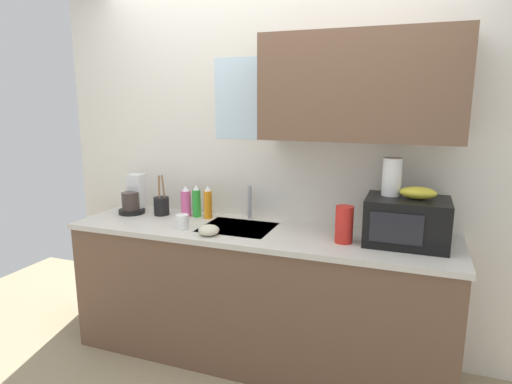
# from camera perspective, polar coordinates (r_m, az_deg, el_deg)

# --- Properties ---
(kitchen_wall_assembly) EXTENTS (3.25, 0.42, 2.50)m
(kitchen_wall_assembly) POSITION_cam_1_polar(r_m,az_deg,el_deg) (2.94, 4.44, 5.19)
(kitchen_wall_assembly) COLOR silver
(kitchen_wall_assembly) RESTS_ON ground
(counter_unit) EXTENTS (2.48, 0.63, 0.90)m
(counter_unit) POSITION_cam_1_polar(r_m,az_deg,el_deg) (2.96, -0.04, -13.23)
(counter_unit) COLOR brown
(counter_unit) RESTS_ON ground
(sink_faucet) EXTENTS (0.03, 0.03, 0.24)m
(sink_faucet) POSITION_cam_1_polar(r_m,az_deg,el_deg) (3.03, -0.83, -1.38)
(sink_faucet) COLOR #B2B5BA
(sink_faucet) RESTS_ON counter_unit
(microwave) EXTENTS (0.46, 0.35, 0.27)m
(microwave) POSITION_cam_1_polar(r_m,az_deg,el_deg) (2.65, 19.13, -3.65)
(microwave) COLOR black
(microwave) RESTS_ON counter_unit
(banana_bunch) EXTENTS (0.20, 0.11, 0.07)m
(banana_bunch) POSITION_cam_1_polar(r_m,az_deg,el_deg) (2.61, 20.49, -0.12)
(banana_bunch) COLOR gold
(banana_bunch) RESTS_ON microwave
(paper_towel_roll) EXTENTS (0.11, 0.11, 0.22)m
(paper_towel_roll) POSITION_cam_1_polar(r_m,az_deg,el_deg) (2.65, 17.37, 1.92)
(paper_towel_roll) COLOR white
(paper_towel_roll) RESTS_ON microwave
(coffee_maker) EXTENTS (0.19, 0.21, 0.28)m
(coffee_maker) POSITION_cam_1_polar(r_m,az_deg,el_deg) (3.33, -15.75, -0.84)
(coffee_maker) COLOR black
(coffee_maker) RESTS_ON counter_unit
(dish_soap_bottle_orange) EXTENTS (0.06, 0.06, 0.23)m
(dish_soap_bottle_orange) POSITION_cam_1_polar(r_m,az_deg,el_deg) (3.07, -6.32, -1.47)
(dish_soap_bottle_orange) COLOR orange
(dish_soap_bottle_orange) RESTS_ON counter_unit
(dish_soap_bottle_green) EXTENTS (0.06, 0.06, 0.23)m
(dish_soap_bottle_green) POSITION_cam_1_polar(r_m,az_deg,el_deg) (3.12, -7.79, -1.29)
(dish_soap_bottle_green) COLOR green
(dish_soap_bottle_green) RESTS_ON counter_unit
(dish_soap_bottle_pink) EXTENTS (0.07, 0.07, 0.22)m
(dish_soap_bottle_pink) POSITION_cam_1_polar(r_m,az_deg,el_deg) (3.15, -9.17, -1.31)
(dish_soap_bottle_pink) COLOR #E55999
(dish_soap_bottle_pink) RESTS_ON counter_unit
(cereal_canister) EXTENTS (0.10, 0.10, 0.22)m
(cereal_canister) POSITION_cam_1_polar(r_m,az_deg,el_deg) (2.58, 11.47, -4.19)
(cereal_canister) COLOR red
(cereal_canister) RESTS_ON counter_unit
(mug_white) EXTENTS (0.08, 0.08, 0.09)m
(mug_white) POSITION_cam_1_polar(r_m,az_deg,el_deg) (2.85, -9.64, -3.87)
(mug_white) COLOR white
(mug_white) RESTS_ON counter_unit
(utensil_crock) EXTENTS (0.11, 0.11, 0.29)m
(utensil_crock) POSITION_cam_1_polar(r_m,az_deg,el_deg) (3.22, -12.28, -1.70)
(utensil_crock) COLOR black
(utensil_crock) RESTS_ON counter_unit
(small_bowl) EXTENTS (0.13, 0.13, 0.06)m
(small_bowl) POSITION_cam_1_polar(r_m,az_deg,el_deg) (2.70, -6.20, -4.98)
(small_bowl) COLOR beige
(small_bowl) RESTS_ON counter_unit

